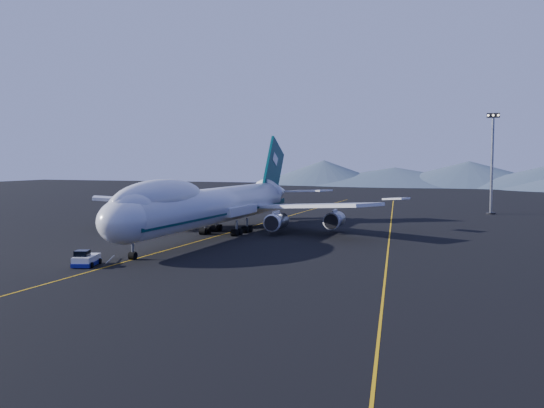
% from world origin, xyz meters
% --- Properties ---
extents(ground, '(500.00, 500.00, 0.00)m').
position_xyz_m(ground, '(0.00, 0.00, 0.00)').
color(ground, black).
rests_on(ground, ground).
extents(taxiway_line_main, '(0.25, 220.00, 0.01)m').
position_xyz_m(taxiway_line_main, '(0.00, 0.00, 0.01)').
color(taxiway_line_main, '#D49B0C').
rests_on(taxiway_line_main, ground).
extents(taxiway_line_side, '(28.08, 198.09, 0.01)m').
position_xyz_m(taxiway_line_side, '(30.00, 10.00, 0.01)').
color(taxiway_line_side, '#D49B0C').
rests_on(taxiway_line_side, ground).
extents(boeing_747, '(59.62, 72.43, 19.37)m').
position_xyz_m(boeing_747, '(0.00, 0.03, 5.81)').
color(boeing_747, silver).
rests_on(boeing_747, ground).
extents(pushback_tug, '(3.82, 5.36, 2.12)m').
position_xyz_m(pushback_tug, '(-3.00, -32.82, 0.67)').
color(pushback_tug, silver).
rests_on(pushback_tug, ground).
extents(floodlight_mast, '(3.18, 2.39, 25.77)m').
position_xyz_m(floodlight_mast, '(47.24, 65.94, 13.06)').
color(floodlight_mast, black).
rests_on(floodlight_mast, ground).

